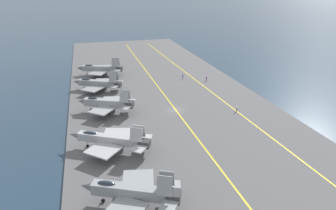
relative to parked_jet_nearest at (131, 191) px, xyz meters
name	(u,v)px	position (x,y,z in m)	size (l,w,h in m)	color
ground_plane	(176,111)	(33.85, -17.19, -3.09)	(2000.00, 2000.00, 0.00)	#23384C
carrier_deck	(176,110)	(33.85, -17.19, -2.89)	(209.92, 55.25, 0.40)	#565659
deck_stripe_foul_line	(227,104)	(33.85, -32.38, -2.69)	(188.92, 0.36, 0.01)	yellow
deck_stripe_centerline	(176,110)	(33.85, -17.19, -2.69)	(188.92, 0.36, 0.01)	yellow
parked_jet_nearest	(131,191)	(0.00, 0.00, 0.00)	(13.35, 15.60, 6.56)	gray
parked_jet_second	(110,139)	(17.41, 1.47, -0.19)	(13.19, 16.94, 6.03)	#A8AAAF
parked_jet_third	(106,103)	(37.10, 0.68, -0.05)	(12.91, 15.21, 6.27)	#93999E
parked_jet_fourth	(98,83)	(55.56, 1.81, -0.40)	(13.71, 15.94, 6.40)	gray
parked_jet_fifth	(100,68)	(72.31, 0.01, -0.20)	(14.11, 17.09, 6.41)	gray
crew_blue_vest	(183,76)	(59.74, -27.69, -1.75)	(0.45, 0.45, 1.72)	#4C473D
crew_purple_vest	(206,78)	(55.18, -34.74, -1.76)	(0.37, 0.45, 1.71)	#4C473D
crew_white_vest	(237,108)	(28.57, -32.49, -1.76)	(0.39, 0.45, 1.70)	#4C473D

